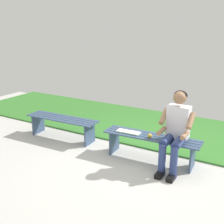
# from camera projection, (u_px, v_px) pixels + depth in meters

# --- Properties ---
(ground_plane) EXTENTS (10.00, 7.00, 0.04)m
(ground_plane) POSITION_uv_depth(u_px,v_px,m) (69.00, 172.00, 4.29)
(ground_plane) COLOR beige
(grass_strip) EXTENTS (9.00, 2.32, 0.03)m
(grass_strip) POSITION_uv_depth(u_px,v_px,m) (137.00, 124.00, 6.35)
(grass_strip) COLOR #387A2D
(grass_strip) RESTS_ON ground
(bench_near) EXTENTS (1.63, 0.45, 0.43)m
(bench_near) POSITION_uv_depth(u_px,v_px,m) (151.00, 142.00, 4.56)
(bench_near) COLOR #384C6B
(bench_near) RESTS_ON ground
(bench_far) EXTENTS (1.53, 0.45, 0.43)m
(bench_far) POSITION_uv_depth(u_px,v_px,m) (62.00, 123.00, 5.47)
(bench_far) COLOR #384C6B
(bench_far) RESTS_ON ground
(person_seated) EXTENTS (0.50, 0.69, 1.24)m
(person_seated) POSITION_uv_depth(u_px,v_px,m) (176.00, 128.00, 4.17)
(person_seated) COLOR silver
(person_seated) RESTS_ON ground
(apple) EXTENTS (0.07, 0.07, 0.07)m
(apple) POSITION_uv_depth(u_px,v_px,m) (150.00, 136.00, 4.44)
(apple) COLOR gold
(apple) RESTS_ON bench_near
(book_open) EXTENTS (0.42, 0.18, 0.02)m
(book_open) POSITION_uv_depth(u_px,v_px,m) (128.00, 132.00, 4.67)
(book_open) COLOR white
(book_open) RESTS_ON bench_near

